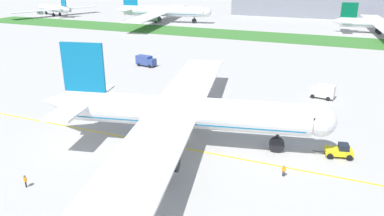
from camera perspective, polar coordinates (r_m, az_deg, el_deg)
The scene contains 12 objects.
ground_plane at distance 62.96m, azimuth -1.89°, elevation -4.58°, with size 600.00×600.00×0.00m, color #ADAAA5.
apron_taxi_line at distance 60.27m, azimuth -3.18°, elevation -5.80°, with size 280.00×0.36×0.01m, color yellow.
grass_median_strip at distance 160.06m, azimuth 13.86°, elevation 10.40°, with size 320.00×24.00×0.10m, color #38722D.
airliner_foreground at distance 58.80m, azimuth -1.93°, elevation -0.70°, with size 46.79×74.69×16.00m.
pushback_tug at distance 60.78m, azimuth 21.66°, elevation -6.10°, with size 5.84×3.20×2.12m.
ground_crew_wingwalker_port at distance 52.99m, azimuth 13.86°, elevation -9.17°, with size 0.55×0.38×1.65m.
ground_crew_marshaller_front at distance 53.71m, azimuth -24.17°, elevation -10.02°, with size 0.57×0.41×1.73m.
service_truck_baggage_loader at distance 109.80m, azimuth -7.08°, elevation 7.21°, with size 6.28×3.44×3.02m.
service_truck_fuel_bowser at distance 86.14m, azimuth 19.43°, elevation 2.44°, with size 5.28×3.09×3.14m.
parked_airliner_far_left at distance 243.35m, azimuth -20.28°, elevation 14.06°, with size 33.61×53.72×12.39m.
parked_airliner_far_centre at distance 201.68m, azimuth -4.61°, elevation 14.51°, with size 51.64×83.01×16.52m.
terminal_building at distance 236.09m, azimuth 21.50°, elevation 14.92°, with size 120.75×20.00×18.00m, color gray.
Camera 1 is at (23.66, -51.84, 26.78)m, focal length 34.86 mm.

